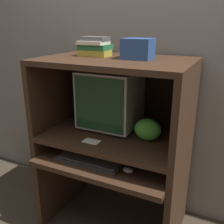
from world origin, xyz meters
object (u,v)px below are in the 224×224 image
at_px(keyboard, 89,161).
at_px(book_stack, 95,47).
at_px(crt_monitor, 111,99).
at_px(snack_bag, 148,129).
at_px(mouse, 128,170).
at_px(storage_box, 138,49).

distance_m(keyboard, book_stack, 0.80).
bearing_deg(book_stack, crt_monitor, 14.15).
xyz_separation_m(keyboard, snack_bag, (0.34, 0.22, 0.21)).
bearing_deg(crt_monitor, mouse, -49.18).
bearing_deg(snack_bag, book_stack, 169.67).
distance_m(snack_bag, book_stack, 0.69).
bearing_deg(storage_box, book_stack, 175.88).
bearing_deg(crt_monitor, keyboard, -91.15).
height_order(crt_monitor, keyboard, crt_monitor).
xyz_separation_m(keyboard, mouse, (0.29, -0.00, 0.00)).
bearing_deg(mouse, keyboard, 179.51).
bearing_deg(mouse, crt_monitor, 130.82).
bearing_deg(storage_box, crt_monitor, 166.91).
bearing_deg(keyboard, crt_monitor, 88.85).
xyz_separation_m(crt_monitor, snack_bag, (0.33, -0.11, -0.15)).
distance_m(mouse, storage_box, 0.79).
bearing_deg(keyboard, snack_bag, 32.63).
xyz_separation_m(snack_bag, book_stack, (-0.44, 0.08, 0.52)).
bearing_deg(storage_box, mouse, -77.92).
relative_size(crt_monitor, snack_bag, 2.36).
bearing_deg(storage_box, snack_bag, -27.73).
height_order(crt_monitor, mouse, crt_monitor).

